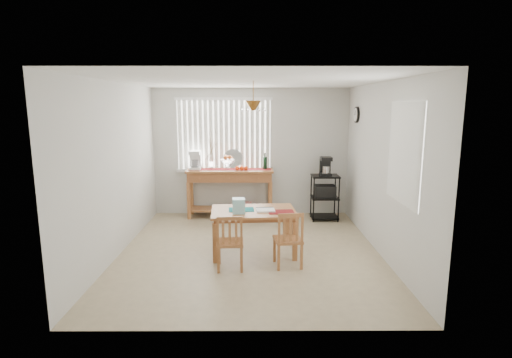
{
  "coord_description": "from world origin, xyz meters",
  "views": [
    {
      "loc": [
        0.08,
        -5.95,
        2.25
      ],
      "look_at": [
        0.1,
        0.55,
        1.05
      ],
      "focal_mm": 28.0,
      "sensor_mm": 36.0,
      "label": 1
    }
  ],
  "objects_px": {
    "sideboard": "(231,181)",
    "chair_left": "(230,242)",
    "wire_cart": "(325,193)",
    "chair_right": "(288,240)",
    "cart_items": "(325,167)",
    "dining_table": "(253,215)"
  },
  "relations": [
    {
      "from": "wire_cart",
      "to": "chair_left",
      "type": "relative_size",
      "value": 1.13
    },
    {
      "from": "sideboard",
      "to": "dining_table",
      "type": "bearing_deg",
      "value": -77.19
    },
    {
      "from": "wire_cart",
      "to": "cart_items",
      "type": "relative_size",
      "value": 2.43
    },
    {
      "from": "dining_table",
      "to": "chair_left",
      "type": "height_order",
      "value": "chair_left"
    },
    {
      "from": "chair_left",
      "to": "chair_right",
      "type": "bearing_deg",
      "value": 6.25
    },
    {
      "from": "chair_right",
      "to": "cart_items",
      "type": "bearing_deg",
      "value": 68.93
    },
    {
      "from": "sideboard",
      "to": "chair_right",
      "type": "xyz_separation_m",
      "value": [
        0.96,
        -2.59,
        -0.34
      ]
    },
    {
      "from": "cart_items",
      "to": "dining_table",
      "type": "xyz_separation_m",
      "value": [
        -1.41,
        -1.84,
        -0.47
      ]
    },
    {
      "from": "cart_items",
      "to": "dining_table",
      "type": "distance_m",
      "value": 2.37
    },
    {
      "from": "chair_left",
      "to": "sideboard",
      "type": "bearing_deg",
      "value": 93.1
    },
    {
      "from": "sideboard",
      "to": "cart_items",
      "type": "xyz_separation_m",
      "value": [
        1.88,
        -0.21,
        0.33
      ]
    },
    {
      "from": "sideboard",
      "to": "chair_left",
      "type": "relative_size",
      "value": 2.19
    },
    {
      "from": "sideboard",
      "to": "wire_cart",
      "type": "bearing_deg",
      "value": -6.79
    },
    {
      "from": "sideboard",
      "to": "chair_left",
      "type": "height_order",
      "value": "sideboard"
    },
    {
      "from": "chair_left",
      "to": "chair_right",
      "type": "xyz_separation_m",
      "value": [
        0.82,
        0.09,
        0.01
      ]
    },
    {
      "from": "sideboard",
      "to": "dining_table",
      "type": "relative_size",
      "value": 1.32
    },
    {
      "from": "dining_table",
      "to": "chair_right",
      "type": "relative_size",
      "value": 1.62
    },
    {
      "from": "wire_cart",
      "to": "dining_table",
      "type": "relative_size",
      "value": 0.68
    },
    {
      "from": "sideboard",
      "to": "chair_right",
      "type": "height_order",
      "value": "sideboard"
    },
    {
      "from": "dining_table",
      "to": "chair_right",
      "type": "height_order",
      "value": "chair_right"
    },
    {
      "from": "chair_left",
      "to": "chair_right",
      "type": "relative_size",
      "value": 0.97
    },
    {
      "from": "sideboard",
      "to": "chair_right",
      "type": "bearing_deg",
      "value": -69.67
    }
  ]
}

